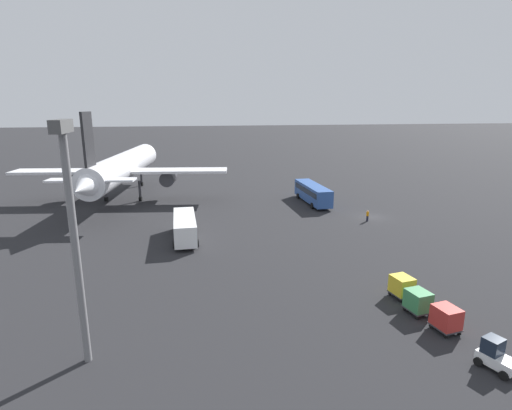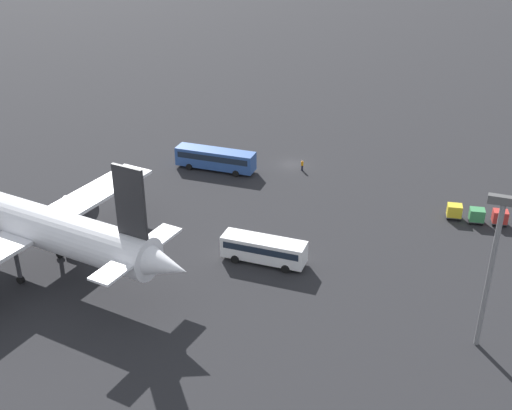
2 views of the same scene
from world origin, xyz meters
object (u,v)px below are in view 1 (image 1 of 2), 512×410
Objects in this scene: cargo_cart_yellow at (402,286)px; worker_person at (368,216)px; airplane at (123,167)px; cargo_cart_red at (446,318)px; shuttle_bus_far at (185,226)px; cargo_cart_green at (418,301)px; baggage_tug at (496,356)px; shuttle_bus_near at (313,192)px.

worker_person is at bearing -18.67° from cargo_cart_yellow.
airplane is 44.18m from worker_person.
cargo_cart_red is (-51.22, -30.53, -4.95)m from airplane.
shuttle_bus_far is 32.70m from cargo_cart_red.
cargo_cart_red is at bearing -168.65° from cargo_cart_green.
cargo_cart_red is at bearing -141.41° from airplane.
shuttle_bus_far reaches higher than worker_person.
cargo_cart_yellow is (-45.41, -30.15, -4.95)m from airplane.
shuttle_bus_far is at bearing 39.54° from cargo_cart_green.
shuttle_bus_far is 5.87× the size of worker_person.
baggage_tug is at bearing -172.17° from cargo_cart_green.
cargo_cart_red and cargo_cart_yellow have the same top height.
worker_person is at bearing -162.08° from shuttle_bus_near.
worker_person is 0.78× the size of cargo_cart_green.
cargo_cart_yellow reaches higher than worker_person.
cargo_cart_yellow is at bearing -3.86° from cargo_cart_green.
shuttle_bus_near is 47.24m from baggage_tug.
cargo_cart_red is 1.00× the size of cargo_cart_green.
cargo_cart_yellow is at bearing 3.81° from cargo_cart_red.
cargo_cart_red is at bearing -176.19° from cargo_cart_yellow.
airplane is at bearing 22.45° from shuttle_bus_far.
baggage_tug reaches higher than worker_person.
worker_person is at bearing -83.36° from shuttle_bus_far.
cargo_cart_red is (-29.68, 7.68, 0.32)m from worker_person.
baggage_tug reaches higher than cargo_cart_green.
cargo_cart_green is (-48.32, -29.95, -4.95)m from airplane.
shuttle_bus_far is 36.74m from baggage_tug.
airplane is at bearing 31.79° from cargo_cart_green.
cargo_cart_yellow is at bearing -137.20° from shuttle_bus_far.
cargo_cart_red is at bearing 165.50° from worker_person.
baggage_tug is (-55.84, -30.99, -5.20)m from airplane.
shuttle_bus_near reaches higher than cargo_cart_green.
shuttle_bus_far is 3.78× the size of baggage_tug.
baggage_tug is at bearing -174.42° from cargo_cart_red.
shuttle_bus_far is at bearing 124.29° from shuttle_bus_near.
shuttle_bus_near is at bearing -5.51° from cargo_cart_yellow.
baggage_tug is 10.47m from cargo_cart_yellow.
shuttle_bus_far is at bearing 97.47° from worker_person.
shuttle_bus_near is 28.17m from shuttle_bus_far.
shuttle_bus_near is at bearing 19.37° from worker_person.
worker_person is at bearing -17.15° from cargo_cart_green.
worker_person is 0.78× the size of cargo_cart_red.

